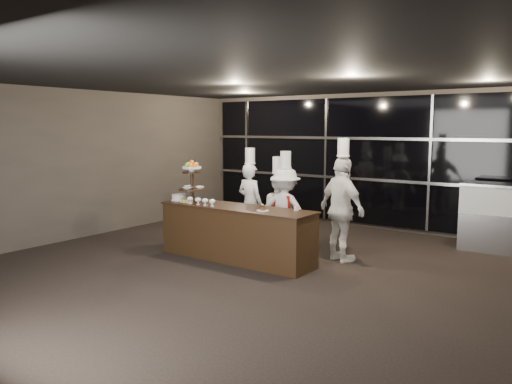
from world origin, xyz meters
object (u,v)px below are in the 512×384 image
Objects in this scene: layer_cake at (179,197)px; chef_c at (285,209)px; display_stand at (192,178)px; chef_a at (250,202)px; display_case at (505,215)px; buffet_counter at (236,233)px; chef_d at (342,208)px; chef_b at (278,210)px.

layer_cake is 1.95m from chef_c.
display_stand is 1.33m from chef_a.
buffet_counter is at bearing -138.21° from display_case.
chef_c is (1.66, 1.01, -0.20)m from layer_cake.
display_case is 4.65m from chef_a.
display_case is at bearing 41.79° from buffet_counter.
chef_d is at bearing 0.17° from chef_c.
chef_c is (0.28, -0.17, 0.05)m from chef_b.
layer_cake is (-0.28, -0.05, -0.37)m from display_stand.
buffet_counter is 1.37× the size of chef_d.
display_case is 0.81× the size of chef_c.
chef_d is at bearing -133.10° from display_case.
chef_a reaches higher than layer_cake.
chef_a is 2.03m from chef_d.
chef_b is 1.41m from chef_d.
chef_b reaches higher than display_stand.
chef_b is at bearing 40.43° from layer_cake.
chef_d reaches higher than chef_b.
layer_cake is 0.16× the size of chef_c.
display_case is at bearing 26.88° from chef_a.
display_stand is at bearing -158.87° from chef_d.
chef_b is (-3.51, -2.10, 0.04)m from display_case.
chef_c is at bearing -179.83° from chef_d.
display_stand is 2.71m from chef_d.
layer_cake is 0.20× the size of display_case.
display_stand is 0.46m from layer_cake.
layer_cake is 0.18× the size of chef_b.
chef_d is at bearing 21.13° from display_stand.
chef_d is at bearing 20.07° from layer_cake.
display_stand is (-1.00, -0.00, 0.87)m from buffet_counter.
layer_cake is 2.95m from chef_d.
chef_c reaches higher than display_case.
display_case reaches higher than layer_cake.
display_stand is at bearing -112.48° from chef_a.
buffet_counter is at bearing 2.24° from layer_cake.
display_case is at bearing 46.90° from chef_d.
buffet_counter is at bearing -64.61° from chef_a.
chef_b reaches higher than layer_cake.
chef_d is at bearing 32.84° from buffet_counter.
chef_a is 0.64m from chef_b.
display_case is 0.72× the size of chef_d.
chef_a is at bearing 179.98° from chef_b.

